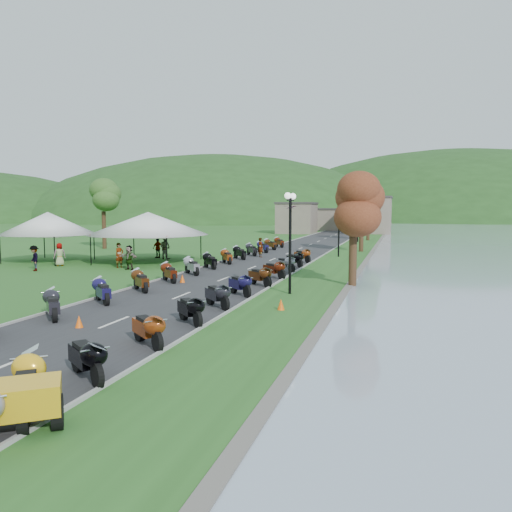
% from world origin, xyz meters
% --- Properties ---
extents(road, '(7.00, 120.00, 0.02)m').
position_xyz_m(road, '(0.00, 40.00, 0.01)').
color(road, '#2F2F32').
rests_on(road, ground).
extents(hills_backdrop, '(360.00, 120.00, 76.00)m').
position_xyz_m(hills_backdrop, '(0.00, 200.00, 0.00)').
color(hills_backdrop, '#285621').
rests_on(hills_backdrop, ground).
extents(far_building, '(18.00, 16.00, 5.00)m').
position_xyz_m(far_building, '(-2.00, 85.00, 2.50)').
color(far_building, gray).
rests_on(far_building, ground).
extents(yellow_trike, '(2.87, 3.08, 1.20)m').
position_xyz_m(yellow_trike, '(2.99, 2.00, 0.60)').
color(yellow_trike, yellow).
rests_on(yellow_trike, ground).
extents(moto_row_left, '(2.60, 52.87, 1.10)m').
position_xyz_m(moto_row_left, '(-2.65, 21.68, 0.55)').
color(moto_row_left, '#331411').
rests_on(moto_row_left, ground).
extents(moto_row_right, '(2.60, 34.02, 1.10)m').
position_xyz_m(moto_row_right, '(2.76, 16.94, 0.55)').
color(moto_row_right, '#331411').
rests_on(moto_row_right, ground).
extents(vendor_tent_main, '(6.32, 6.32, 4.00)m').
position_xyz_m(vendor_tent_main, '(-9.01, 29.39, 2.00)').
color(vendor_tent_main, silver).
rests_on(vendor_tent_main, ground).
extents(vendor_tent_side, '(4.98, 4.98, 4.00)m').
position_xyz_m(vendor_tent_side, '(-16.93, 27.51, 2.00)').
color(vendor_tent_side, silver).
rests_on(vendor_tent_side, ground).
extents(tree_lakeside, '(2.66, 2.66, 7.38)m').
position_xyz_m(tree_lakeside, '(7.76, 21.65, 3.69)').
color(tree_lakeside, '#40702A').
rests_on(tree_lakeside, ground).
extents(pedestrian_a, '(0.69, 0.79, 1.81)m').
position_xyz_m(pedestrian_a, '(-9.23, 25.41, 0.00)').
color(pedestrian_a, slate).
rests_on(pedestrian_a, ground).
extents(pedestrian_b, '(1.06, 0.73, 1.98)m').
position_xyz_m(pedestrian_b, '(-8.85, 31.94, 0.00)').
color(pedestrian_b, slate).
rests_on(pedestrian_b, ground).
extents(pedestrian_c, '(1.19, 1.07, 1.76)m').
position_xyz_m(pedestrian_c, '(-13.82, 22.11, 0.00)').
color(pedestrian_c, slate).
rests_on(pedestrian_c, ground).
extents(traffic_cone_near, '(0.30, 0.30, 0.46)m').
position_xyz_m(traffic_cone_near, '(-0.75, 8.91, 0.23)').
color(traffic_cone_near, '#F2590C').
rests_on(traffic_cone_near, ground).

